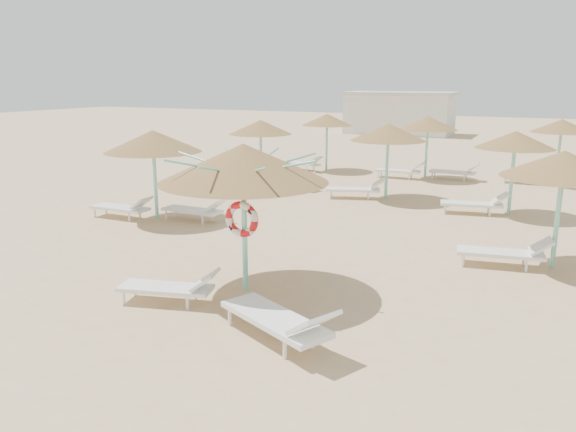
% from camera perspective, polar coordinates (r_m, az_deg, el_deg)
% --- Properties ---
extents(ground, '(120.00, 120.00, 0.00)m').
position_cam_1_polar(ground, '(11.31, -4.96, -8.09)').
color(ground, tan).
rests_on(ground, ground).
extents(main_palapa, '(3.34, 3.34, 2.99)m').
position_cam_1_polar(main_palapa, '(10.94, -4.56, 5.32)').
color(main_palapa, '#7BD6CA').
rests_on(main_palapa, ground).
extents(lounger_main_a, '(2.01, 1.05, 0.70)m').
position_cam_1_polar(lounger_main_a, '(11.02, -11.71, -7.07)').
color(lounger_main_a, white).
rests_on(lounger_main_a, ground).
extents(lounger_main_b, '(2.41, 1.63, 0.85)m').
position_cam_1_polar(lounger_main_b, '(9.23, -0.77, -10.48)').
color(lounger_main_b, white).
rests_on(lounger_main_b, ground).
extents(palapa_field, '(20.26, 14.42, 2.72)m').
position_cam_1_polar(palapa_field, '(19.12, 12.05, 7.71)').
color(palapa_field, '#7BD6CA').
rests_on(palapa_field, ground).
extents(service_hut, '(8.40, 4.40, 3.25)m').
position_cam_1_polar(service_hut, '(45.53, 11.26, 10.24)').
color(service_hut, silver).
rests_on(service_hut, ground).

